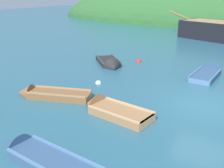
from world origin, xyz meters
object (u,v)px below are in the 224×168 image
Objects in this scene: buoy_red at (139,62)px; rowboat_far at (110,64)px; rowboat_near_dock at (40,158)px; buoy_white at (98,83)px; rowboat_outer_right at (110,111)px; rowboat_center at (208,74)px; rowboat_portside at (49,95)px.

rowboat_far is at bearing -123.80° from buoy_red.
rowboat_near_dock is 7.43m from buoy_white.
rowboat_outer_right is at bearing -13.72° from rowboat_far.
rowboat_outer_right is 1.06× the size of rowboat_far.
rowboat_outer_right is 8.04m from rowboat_center.
rowboat_center is 9.70m from rowboat_portside.
rowboat_outer_right is at bearing 161.53° from rowboat_portside.
rowboat_near_dock is at bearing 111.98° from rowboat_portside.
buoy_white is at bearing -23.59° from rowboat_far.
rowboat_center is 8.23× the size of buoy_red.
rowboat_near_dock is 11.29m from rowboat_far.
rowboat_portside is (-3.52, -0.03, 0.00)m from rowboat_outer_right.
rowboat_outer_right is 7.67m from rowboat_far.
rowboat_far reaches higher than rowboat_near_dock.
rowboat_center reaches higher than rowboat_portside.
rowboat_outer_right is 8.14× the size of buoy_red.
rowboat_portside is 8.51m from buoy_red.
buoy_red is (-2.68, 12.48, -0.10)m from rowboat_near_dock.
buoy_red is (1.27, 1.90, -0.08)m from rowboat_far.
rowboat_near_dock is 11.96m from rowboat_center.
rowboat_center is 10.17× the size of buoy_white.
buoy_red is (0.79, 8.48, -0.11)m from rowboat_portside.
rowboat_near_dock reaches higher than buoy_red.
rowboat_outer_right is at bearing -72.07° from buoy_red.
buoy_white is at bearing 135.60° from rowboat_center.
rowboat_far is 3.86m from buoy_white.
rowboat_near_dock is at bearing 170.21° from rowboat_center.
rowboat_center is at bearing 43.76° from buoy_white.
rowboat_far is at bearing 111.61° from buoy_white.
rowboat_center is 6.84m from buoy_white.
rowboat_far is at bearing -50.85° from rowboat_outer_right.
buoy_red reaches higher than buoy_white.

